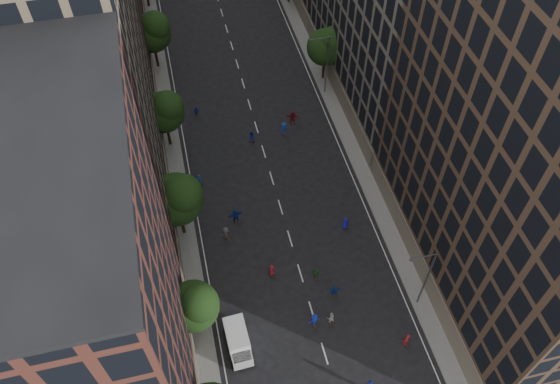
{
  "coord_description": "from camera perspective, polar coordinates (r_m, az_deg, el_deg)",
  "views": [
    {
      "loc": [
        -8.93,
        -10.13,
        49.81
      ],
      "look_at": [
        0.09,
        27.61,
        2.0
      ],
      "focal_mm": 35.0,
      "sensor_mm": 36.0,
      "label": 1
    }
  ],
  "objects": [
    {
      "name": "ground",
      "position": [
        71.23,
        -2.41,
        6.51
      ],
      "size": [
        240.0,
        240.0,
        0.0
      ],
      "primitive_type": "plane",
      "color": "black",
      "rests_on": "ground"
    },
    {
      "name": "sidewalk_left",
      "position": [
        76.19,
        -12.57,
        8.78
      ],
      "size": [
        4.0,
        105.0,
        0.15
      ],
      "primitive_type": "cube",
      "color": "slate",
      "rests_on": "ground"
    },
    {
      "name": "sidewalk_right",
      "position": [
        78.95,
        5.16,
        11.66
      ],
      "size": [
        4.0,
        105.0,
        0.15
      ],
      "primitive_type": "cube",
      "color": "slate",
      "rests_on": "ground"
    },
    {
      "name": "bldg_left_a",
      "position": [
        41.95,
        -20.9,
        -10.72
      ],
      "size": [
        14.0,
        22.0,
        30.0
      ],
      "primitive_type": "cube",
      "color": "#592B22",
      "rests_on": "ground"
    },
    {
      "name": "bldg_left_b",
      "position": [
        56.7,
        -21.44,
        11.79
      ],
      "size": [
        14.0,
        26.0,
        34.0
      ],
      "primitive_type": "cube",
      "color": "#826E55",
      "rests_on": "ground"
    },
    {
      "name": "bldg_right_a",
      "position": [
        49.23,
        25.75,
        4.63
      ],
      "size": [
        14.0,
        30.0,
        36.0
      ],
      "primitive_type": "cube",
      "color": "#4D3829",
      "rests_on": "ground"
    },
    {
      "name": "tree_left_1",
      "position": [
        50.39,
        -8.87,
        -11.63
      ],
      "size": [
        4.8,
        4.8,
        8.21
      ],
      "color": "black",
      "rests_on": "ground"
    },
    {
      "name": "tree_left_2",
      "position": [
        56.44,
        -10.58,
        -0.61
      ],
      "size": [
        5.6,
        5.6,
        9.45
      ],
      "color": "black",
      "rests_on": "ground"
    },
    {
      "name": "tree_left_3",
      "position": [
        66.62,
        -11.95,
        8.32
      ],
      "size": [
        5.0,
        5.0,
        8.58
      ],
      "color": "black",
      "rests_on": "ground"
    },
    {
      "name": "tree_left_4",
      "position": [
        79.17,
        -13.19,
        16.06
      ],
      "size": [
        5.4,
        5.4,
        9.08
      ],
      "color": "black",
      "rests_on": "ground"
    },
    {
      "name": "tree_right_a",
      "position": [
        75.68,
        4.93,
        15.02
      ],
      "size": [
        5.0,
        5.0,
        8.39
      ],
      "color": "black",
      "rests_on": "ground"
    },
    {
      "name": "streetlamp_near",
      "position": [
        53.44,
        14.94,
        -8.54
      ],
      "size": [
        2.64,
        0.22,
        9.06
      ],
      "color": "#595B60",
      "rests_on": "ground"
    },
    {
      "name": "streetlamp_far",
      "position": [
        73.52,
        4.77,
        13.36
      ],
      "size": [
        2.64,
        0.22,
        9.06
      ],
      "color": "#595B60",
      "rests_on": "ground"
    },
    {
      "name": "cargo_van",
      "position": [
        53.19,
        -4.41,
        -15.27
      ],
      "size": [
        2.29,
        4.59,
        2.4
      ],
      "rotation": [
        0.0,
        0.0,
        0.04
      ],
      "color": "white",
      "rests_on": "ground"
    },
    {
      "name": "skater_3",
      "position": [
        54.45,
        3.61,
        -13.24
      ],
      "size": [
        1.19,
        0.76,
        1.76
      ],
      "primitive_type": "imported",
      "rotation": [
        0.0,
        0.0,
        3.24
      ],
      "color": "#1627B9",
      "rests_on": "ground"
    },
    {
      "name": "skater_4",
      "position": [
        54.71,
        -4.87,
        -12.99
      ],
      "size": [
        0.98,
        0.46,
        1.64
      ],
      "primitive_type": "imported",
      "rotation": [
        0.0,
        0.0,
        3.08
      ],
      "color": "navy",
      "rests_on": "ground"
    },
    {
      "name": "skater_5",
      "position": [
        56.22,
        5.7,
        -10.27
      ],
      "size": [
        1.42,
        0.49,
        1.52
      ],
      "primitive_type": "imported",
      "rotation": [
        0.0,
        0.0,
        3.11
      ],
      "color": "#13399B",
      "rests_on": "ground"
    },
    {
      "name": "skater_6",
      "position": [
        57.1,
        -0.87,
        -8.19
      ],
      "size": [
        0.85,
        0.61,
        1.61
      ],
      "primitive_type": "imported",
      "rotation": [
        0.0,
        0.0,
        3.28
      ],
      "color": "maroon",
      "rests_on": "ground"
    },
    {
      "name": "skater_7",
      "position": [
        54.76,
        13.07,
        -14.8
      ],
      "size": [
        0.81,
        0.67,
        1.91
      ],
      "primitive_type": "imported",
      "rotation": [
        0.0,
        0.0,
        3.5
      ],
      "color": "maroon",
      "rests_on": "ground"
    },
    {
      "name": "skater_8",
      "position": [
        54.77,
        5.32,
        -12.96
      ],
      "size": [
        0.79,
        0.62,
        1.61
      ],
      "primitive_type": "imported",
      "rotation": [
        0.0,
        0.0,
        3.15
      ],
      "color": "#B2B2AD",
      "rests_on": "ground"
    },
    {
      "name": "skater_9",
      "position": [
        59.97,
        -5.7,
        -4.27
      ],
      "size": [
        1.17,
        0.94,
        1.59
      ],
      "primitive_type": "imported",
      "rotation": [
        0.0,
        0.0,
        3.54
      ],
      "color": "#47484D",
      "rests_on": "ground"
    },
    {
      "name": "skater_10",
      "position": [
        57.09,
        3.79,
        -8.46
      ],
      "size": [
        0.93,
        0.44,
        1.54
      ],
      "primitive_type": "imported",
      "rotation": [
        0.0,
        0.0,
        3.07
      ],
      "color": "#1E6723",
      "rests_on": "ground"
    },
    {
      "name": "skater_11",
      "position": [
        61.1,
        -4.66,
        -2.5
      ],
      "size": [
        1.74,
        0.88,
        1.79
      ],
      "primitive_type": "imported",
      "rotation": [
        0.0,
        0.0,
        3.36
      ],
      "color": "navy",
      "rests_on": "ground"
    },
    {
      "name": "skater_12",
      "position": [
        60.79,
        6.84,
        -3.28
      ],
      "size": [
        0.81,
        0.53,
        1.66
      ],
      "primitive_type": "imported",
      "rotation": [
        0.0,
        0.0,
        3.13
      ],
      "color": "#1916B7",
      "rests_on": "ground"
    },
    {
      "name": "skater_13",
      "position": [
        65.01,
        -8.41,
        1.26
      ],
      "size": [
        0.64,
        0.48,
        1.59
      ],
      "primitive_type": "imported",
      "rotation": [
        0.0,
        0.0,
        2.96
      ],
      "color": "#144BA7",
      "rests_on": "ground"
    },
    {
      "name": "skater_14",
      "position": [
        69.11,
        -2.99,
        5.77
      ],
      "size": [
        1.0,
        0.88,
        1.75
      ],
      "primitive_type": "imported",
      "rotation": [
        0.0,
        0.0,
        2.85
      ],
      "color": "#1527AC",
      "rests_on": "ground"
    },
    {
      "name": "skater_15",
      "position": [
        69.98,
        0.41,
        6.62
      ],
      "size": [
        1.37,
        1.1,
        1.85
      ],
      "primitive_type": "imported",
      "rotation": [
        0.0,
        0.0,
        3.54
      ],
      "color": "#163EB4",
      "rests_on": "ground"
    },
    {
      "name": "skater_16",
      "position": [
        73.3,
        -8.72,
        8.26
      ],
      "size": [
        0.96,
        0.57,
        1.54
      ],
      "primitive_type": "imported",
      "rotation": [
        0.0,
        0.0,
        2.91
      ],
      "color": "#1321A1",
      "rests_on": "ground"
    },
    {
      "name": "skater_17",
      "position": [
        71.51,
        1.34,
        7.8
      ],
      "size": [
        1.81,
        0.91,
        1.87
      ],
      "primitive_type": "imported",
      "rotation": [
        0.0,
        0.0,
        2.93
      ],
      "color": "maroon",
      "rests_on": "ground"
    }
  ]
}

